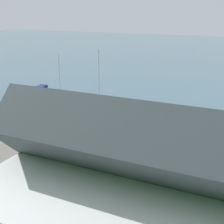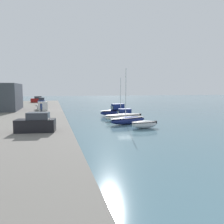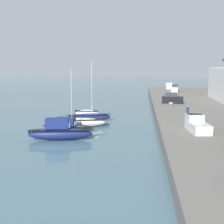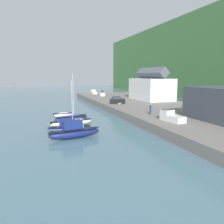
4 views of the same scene
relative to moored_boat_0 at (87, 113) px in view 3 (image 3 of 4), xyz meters
name	(u,v)px [view 3 (image 3 of 4)]	position (x,y,z in m)	size (l,w,h in m)	color
ground_plane	(92,122)	(4.85, 1.68, -0.68)	(320.00, 320.00, 0.00)	slate
moored_boat_0	(87,113)	(0.00, 0.00, 0.00)	(1.84, 4.48, 1.27)	silver
moored_boat_1	(89,117)	(4.79, 1.14, 0.08)	(4.03, 7.93, 10.10)	navy
moored_boat_2	(79,122)	(9.42, 0.42, 0.07)	(3.15, 8.50, 1.42)	white
moored_boat_3	(68,127)	(12.77, -0.56, 0.06)	(2.48, 7.85, 8.85)	#33568E
moored_boat_4	(60,132)	(17.59, -0.44, 0.37)	(3.36, 8.61, 2.82)	navy
parked_car_0	(175,89)	(-32.48, 19.30, 1.93)	(4.41, 2.38, 2.16)	silver
parked_car_2	(172,99)	(-7.39, 16.21, 1.93)	(2.40, 4.42, 2.16)	black
pickup_truck_0	(169,86)	(-43.17, 18.61, 1.84)	(4.74, 2.03, 1.90)	silver
pickup_truck_1	(197,124)	(18.27, 16.65, 1.84)	(4.95, 2.57, 1.90)	silver
person_on_quay	(187,113)	(11.17, 16.54, 2.12)	(0.40, 0.40, 2.14)	#232838
dog_on_quay	(171,103)	(-3.93, 15.61, 1.47)	(0.54, 0.88, 0.68)	tan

